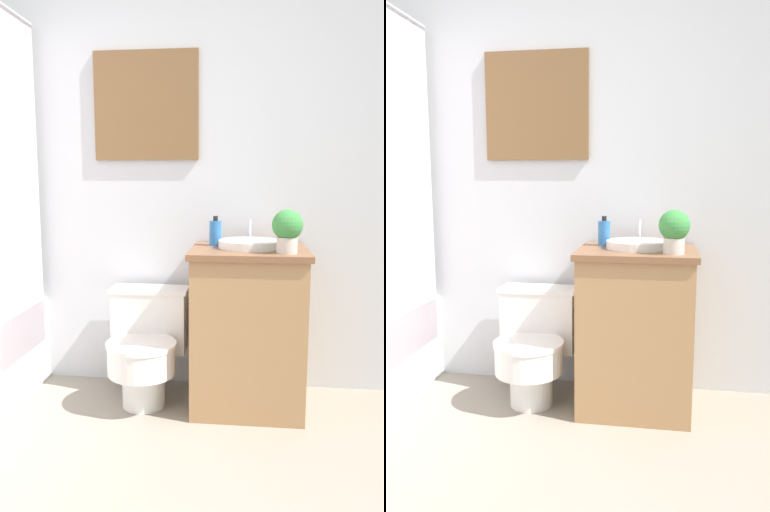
# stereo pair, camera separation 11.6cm
# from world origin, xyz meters

# --- Properties ---
(wall_back) EXTENTS (3.10, 0.07, 2.50)m
(wall_back) POSITION_xyz_m (0.00, 1.98, 1.26)
(wall_back) COLOR silver
(wall_back) RESTS_ON ground_plane
(toilet) EXTENTS (0.42, 0.51, 0.58)m
(toilet) POSITION_xyz_m (0.22, 1.70, 0.31)
(toilet) COLOR white
(toilet) RESTS_ON ground_plane
(vanity) EXTENTS (0.58, 0.50, 0.82)m
(vanity) POSITION_xyz_m (0.75, 1.69, 0.41)
(vanity) COLOR #AD7F51
(vanity) RESTS_ON ground_plane
(sink) EXTENTS (0.31, 0.34, 0.13)m
(sink) POSITION_xyz_m (0.75, 1.72, 0.84)
(sink) COLOR white
(sink) RESTS_ON vanity
(soap_bottle) EXTENTS (0.06, 0.06, 0.15)m
(soap_bottle) POSITION_xyz_m (0.58, 1.79, 0.89)
(soap_bottle) COLOR #2D6BB2
(soap_bottle) RESTS_ON vanity
(potted_plant) EXTENTS (0.14, 0.14, 0.20)m
(potted_plant) POSITION_xyz_m (0.93, 1.56, 0.94)
(potted_plant) COLOR beige
(potted_plant) RESTS_ON vanity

